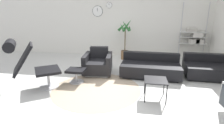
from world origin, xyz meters
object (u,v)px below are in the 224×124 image
Objects in this scene: lounge_chair at (27,60)px; side_table at (156,81)px; armchair_red at (98,64)px; couch_second at (209,69)px; ottoman at (76,73)px; couch_low at (150,68)px; shelf_unit at (195,37)px; potted_plant at (125,43)px.

side_table is (2.75, 0.04, -0.34)m from lounge_chair.
couch_second is at bearing 177.23° from armchair_red.
lounge_chair is at bearing -145.57° from ottoman.
armchair_red is 0.71× the size of couch_second.
couch_low is 1.57m from couch_second.
ottoman is 0.48× the size of armchair_red.
couch_low is at bearing 23.68° from ottoman.
couch_low is 0.80× the size of shelf_unit.
couch_low is 2.58m from shelf_unit.
armchair_red is 0.57× the size of couch_low.
side_table is at bearing -16.39° from ottoman.
potted_plant is 0.72× the size of shelf_unit.
potted_plant is (0.62, 1.65, 0.34)m from armchair_red.
shelf_unit is (1.61, 1.91, 0.63)m from couch_low.
armchair_red is 3.05m from couch_second.
couch_second reaches higher than side_table.
shelf_unit reaches higher than armchair_red.
couch_low is at bearing 82.91° from lounge_chair.
couch_low is at bearing 7.53° from couch_second.
ottoman is 2.03m from couch_low.
shelf_unit reaches higher than ottoman.
ottoman is at bearing 163.61° from side_table.
ottoman is at bearing 18.31° from couch_second.
couch_second is 2.86m from potted_plant.
potted_plant is (1.86, 3.01, -0.11)m from lounge_chair.
side_table is 0.30× the size of potted_plant.
couch_second is 1.90m from shelf_unit.
lounge_chair is 3.10m from couch_low.
lounge_chair is at bearing -142.56° from shelf_unit.
ottoman is at bearing -141.85° from shelf_unit.
potted_plant is (1.00, 2.42, 0.36)m from ottoman.
couch_low is at bearing -130.18° from shelf_unit.
armchair_red is 1.48m from couch_low.
shelf_unit is at bearing 93.01° from lounge_chair.
lounge_chair is at bearing -121.77° from potted_plant.
ottoman is 4.45m from shelf_unit.
lounge_chair is 2.77m from side_table.
couch_low is at bearing 175.77° from armchair_red.
potted_plant reaches higher than lounge_chair.
armchair_red is 0.63× the size of potted_plant.
ottoman is 1.97m from side_table.
potted_plant is (-2.42, 1.48, 0.39)m from couch_second.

